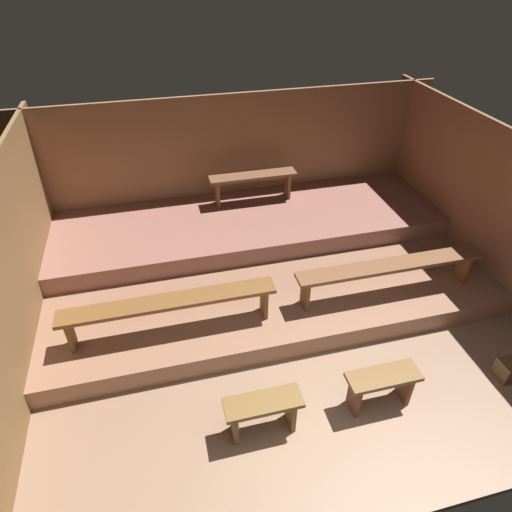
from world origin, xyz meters
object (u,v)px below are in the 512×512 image
at_px(bench_lower_right, 390,268).
at_px(bench_floor_left, 263,409).
at_px(bench_floor_right, 382,383).
at_px(bench_lower_left, 170,305).
at_px(wooden_crate_floor, 508,370).
at_px(bench_middle_center, 253,180).

bearing_deg(bench_lower_right, bench_floor_left, -145.99).
xyz_separation_m(bench_floor_left, bench_floor_right, (1.35, 0.00, 0.00)).
bearing_deg(bench_floor_left, bench_lower_right, 34.01).
bearing_deg(bench_floor_left, bench_lower_left, 118.71).
bearing_deg(wooden_crate_floor, bench_middle_center, 118.68).
bearing_deg(bench_lower_right, bench_middle_center, 117.37).
distance_m(bench_middle_center, wooden_crate_floor, 4.58).
height_order(bench_floor_left, bench_lower_right, bench_lower_right).
distance_m(bench_floor_right, bench_middle_center, 3.99).
relative_size(bench_floor_right, bench_middle_center, 0.55).
height_order(bench_floor_right, wooden_crate_floor, bench_floor_right).
bearing_deg(bench_floor_right, bench_lower_right, 61.29).
height_order(bench_floor_right, bench_lower_left, bench_lower_left).
bearing_deg(wooden_crate_floor, bench_floor_left, 179.25).
relative_size(bench_floor_right, wooden_crate_floor, 3.42).
relative_size(bench_lower_left, bench_lower_right, 1.00).
bearing_deg(bench_floor_right, wooden_crate_floor, -1.35).
xyz_separation_m(bench_lower_right, wooden_crate_floor, (0.88, -1.48, -0.58)).
height_order(bench_lower_left, wooden_crate_floor, bench_lower_left).
xyz_separation_m(bench_floor_left, wooden_crate_floor, (3.02, -0.04, -0.23)).
height_order(bench_floor_left, bench_lower_left, bench_lower_left).
height_order(bench_floor_left, bench_middle_center, bench_middle_center).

